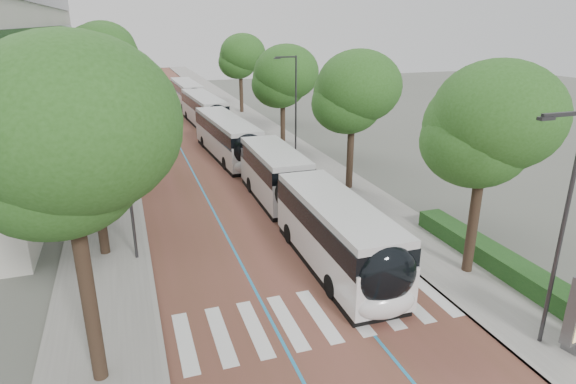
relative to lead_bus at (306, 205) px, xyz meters
name	(u,v)px	position (x,y,z in m)	size (l,w,h in m)	color
ground	(324,332)	(-2.39, -8.15, -1.63)	(160.00, 160.00, 0.00)	#51544C
road	(182,123)	(-2.39, 31.85, -1.62)	(11.00, 140.00, 0.02)	brown
sidewalk_left	(110,127)	(-9.89, 31.85, -1.57)	(4.00, 140.00, 0.12)	gray
sidewalk_right	(248,118)	(5.11, 31.85, -1.57)	(4.00, 140.00, 0.12)	gray
kerb_left	(129,126)	(-7.99, 31.85, -1.57)	(0.20, 140.00, 0.14)	gray
kerb_right	(232,119)	(3.21, 31.85, -1.57)	(0.20, 140.00, 0.14)	gray
zebra_crossing	(319,315)	(-2.19, -7.15, -1.60)	(10.55, 3.60, 0.01)	silver
lane_line_left	(168,124)	(-3.99, 31.85, -1.60)	(0.12, 126.00, 0.01)	teal
lane_line_right	(197,122)	(-0.79, 31.85, -1.60)	(0.12, 126.00, 0.01)	teal
hedge	(528,278)	(6.71, -8.15, -1.11)	(1.20, 14.00, 0.80)	#143B16
streetlight_near	(561,215)	(4.23, -11.15, 3.19)	(1.82, 0.20, 8.00)	#303032
streetlight_far	(294,100)	(4.23, 13.85, 3.19)	(1.82, 0.20, 8.00)	#303032
lamp_post_left	(128,176)	(-8.49, -0.15, 2.49)	(0.14, 0.14, 8.00)	#303032
trees_left	(98,66)	(-9.89, 19.54, 5.66)	(6.27, 60.84, 10.08)	black
trees_right	(304,81)	(5.31, 14.54, 4.50)	(5.75, 47.25, 8.72)	black
lead_bus	(306,205)	(0.00, 0.00, 0.00)	(2.74, 18.43, 3.20)	black
bus_queued_0	(228,138)	(-0.61, 15.99, 0.00)	(3.21, 12.52, 3.20)	silver
bus_queued_1	(205,111)	(-0.27, 29.24, 0.00)	(3.15, 12.51, 3.20)	silver
bus_queued_2	(188,95)	(-0.33, 42.10, 0.00)	(2.87, 12.46, 3.20)	silver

